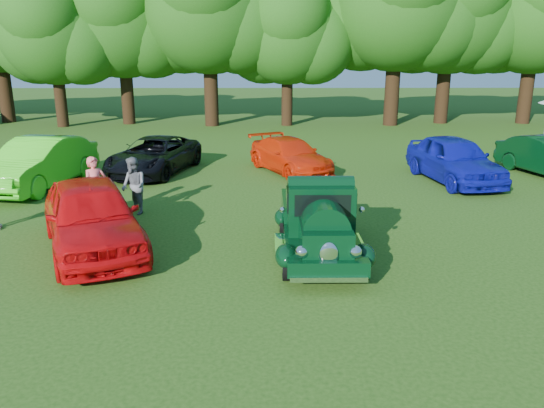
{
  "coord_description": "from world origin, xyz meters",
  "views": [
    {
      "loc": [
        0.64,
        -10.7,
        4.54
      ],
      "look_at": [
        0.74,
        1.24,
        1.1
      ],
      "focal_mm": 35.0,
      "sensor_mm": 36.0,
      "label": 1
    }
  ],
  "objects_px": {
    "back_car_black": "(154,155)",
    "spectator_pink": "(96,187)",
    "red_convertible": "(92,216)",
    "back_car_orange": "(290,156)",
    "back_car_lime": "(39,163)",
    "spectator_grey": "(134,186)",
    "hero_pickup": "(319,223)",
    "back_car_blue": "(454,159)"
  },
  "relations": [
    {
      "from": "back_car_black",
      "to": "red_convertible",
      "type": "bearing_deg",
      "value": -74.66
    },
    {
      "from": "back_car_lime",
      "to": "spectator_grey",
      "type": "distance_m",
      "value": 5.1
    },
    {
      "from": "red_convertible",
      "to": "back_car_blue",
      "type": "distance_m",
      "value": 12.8
    },
    {
      "from": "hero_pickup",
      "to": "red_convertible",
      "type": "height_order",
      "value": "hero_pickup"
    },
    {
      "from": "back_car_lime",
      "to": "back_car_blue",
      "type": "height_order",
      "value": "back_car_lime"
    },
    {
      "from": "back_car_black",
      "to": "back_car_lime",
      "type": "bearing_deg",
      "value": -133.42
    },
    {
      "from": "back_car_lime",
      "to": "back_car_orange",
      "type": "xyz_separation_m",
      "value": [
        8.74,
        2.38,
        -0.2
      ]
    },
    {
      "from": "back_car_orange",
      "to": "spectator_grey",
      "type": "height_order",
      "value": "spectator_grey"
    },
    {
      "from": "back_car_black",
      "to": "back_car_orange",
      "type": "relative_size",
      "value": 1.1
    },
    {
      "from": "hero_pickup",
      "to": "back_car_blue",
      "type": "xyz_separation_m",
      "value": [
        5.54,
        7.08,
        0.07
      ]
    },
    {
      "from": "spectator_pink",
      "to": "spectator_grey",
      "type": "xyz_separation_m",
      "value": [
        1.0,
        0.3,
        -0.04
      ]
    },
    {
      "from": "back_car_blue",
      "to": "back_car_black",
      "type": "bearing_deg",
      "value": 162.94
    },
    {
      "from": "back_car_black",
      "to": "back_car_orange",
      "type": "height_order",
      "value": "back_car_black"
    },
    {
      "from": "red_convertible",
      "to": "spectator_pink",
      "type": "height_order",
      "value": "spectator_pink"
    },
    {
      "from": "back_car_lime",
      "to": "spectator_grey",
      "type": "xyz_separation_m",
      "value": [
        4.01,
        -3.14,
        -0.02
      ]
    },
    {
      "from": "back_car_lime",
      "to": "back_car_blue",
      "type": "bearing_deg",
      "value": 12.36
    },
    {
      "from": "back_car_orange",
      "to": "spectator_pink",
      "type": "distance_m",
      "value": 8.17
    },
    {
      "from": "hero_pickup",
      "to": "back_car_lime",
      "type": "height_order",
      "value": "hero_pickup"
    },
    {
      "from": "back_car_orange",
      "to": "spectator_pink",
      "type": "bearing_deg",
      "value": -161.45
    },
    {
      "from": "hero_pickup",
      "to": "back_car_orange",
      "type": "height_order",
      "value": "hero_pickup"
    },
    {
      "from": "red_convertible",
      "to": "back_car_blue",
      "type": "xyz_separation_m",
      "value": [
        10.84,
        6.8,
        -0.02
      ]
    },
    {
      "from": "back_car_black",
      "to": "spectator_pink",
      "type": "height_order",
      "value": "spectator_pink"
    },
    {
      "from": "back_car_lime",
      "to": "spectator_pink",
      "type": "distance_m",
      "value": 4.58
    },
    {
      "from": "hero_pickup",
      "to": "red_convertible",
      "type": "relative_size",
      "value": 0.9
    },
    {
      "from": "hero_pickup",
      "to": "back_car_blue",
      "type": "height_order",
      "value": "hero_pickup"
    },
    {
      "from": "back_car_orange",
      "to": "back_car_lime",
      "type": "bearing_deg",
      "value": 168.31
    },
    {
      "from": "spectator_grey",
      "to": "spectator_pink",
      "type": "bearing_deg",
      "value": -115.15
    },
    {
      "from": "back_car_lime",
      "to": "spectator_pink",
      "type": "xyz_separation_m",
      "value": [
        3.02,
        -3.44,
        0.02
      ]
    },
    {
      "from": "back_car_black",
      "to": "spectator_pink",
      "type": "xyz_separation_m",
      "value": [
        -0.47,
        -5.7,
        0.18
      ]
    },
    {
      "from": "back_car_lime",
      "to": "back_car_black",
      "type": "xyz_separation_m",
      "value": [
        3.48,
        2.26,
        -0.16
      ]
    },
    {
      "from": "back_car_orange",
      "to": "spectator_pink",
      "type": "height_order",
      "value": "spectator_pink"
    },
    {
      "from": "red_convertible",
      "to": "back_car_orange",
      "type": "xyz_separation_m",
      "value": [
        5.0,
        8.46,
        -0.19
      ]
    },
    {
      "from": "back_car_blue",
      "to": "spectator_grey",
      "type": "xyz_separation_m",
      "value": [
        -10.57,
        -3.87,
        0.0
      ]
    },
    {
      "from": "hero_pickup",
      "to": "back_car_orange",
      "type": "bearing_deg",
      "value": 91.96
    },
    {
      "from": "spectator_grey",
      "to": "red_convertible",
      "type": "bearing_deg",
      "value": -47.16
    },
    {
      "from": "red_convertible",
      "to": "back_car_orange",
      "type": "relative_size",
      "value": 1.1
    },
    {
      "from": "back_car_orange",
      "to": "spectator_grey",
      "type": "relative_size",
      "value": 2.71
    },
    {
      "from": "back_car_lime",
      "to": "red_convertible",
      "type": "bearing_deg",
      "value": -48.89
    },
    {
      "from": "back_car_black",
      "to": "spectator_grey",
      "type": "bearing_deg",
      "value": -70.82
    },
    {
      "from": "back_car_black",
      "to": "back_car_blue",
      "type": "distance_m",
      "value": 11.2
    },
    {
      "from": "back_car_black",
      "to": "spectator_pink",
      "type": "relative_size",
      "value": 2.85
    },
    {
      "from": "red_convertible",
      "to": "back_car_lime",
      "type": "relative_size",
      "value": 0.95
    }
  ]
}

